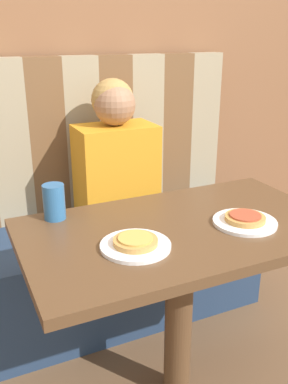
% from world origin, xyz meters
% --- Properties ---
extents(wall_back, '(7.00, 0.05, 2.60)m').
position_xyz_m(wall_back, '(0.00, 0.91, 1.30)').
color(wall_back, brown).
rests_on(wall_back, ground_plane).
extents(booth_seat, '(1.34, 0.52, 0.47)m').
position_xyz_m(booth_seat, '(0.00, 0.60, 0.23)').
color(booth_seat, navy).
rests_on(booth_seat, ground_plane).
extents(booth_backrest, '(1.34, 0.07, 0.75)m').
position_xyz_m(booth_backrest, '(0.00, 0.82, 0.84)').
color(booth_backrest, brown).
rests_on(booth_backrest, booth_seat).
extents(dining_table, '(1.06, 0.61, 0.71)m').
position_xyz_m(dining_table, '(0.00, 0.00, 0.61)').
color(dining_table, brown).
rests_on(dining_table, ground_plane).
extents(person, '(0.35, 0.23, 0.67)m').
position_xyz_m(person, '(0.00, 0.60, 0.78)').
color(person, orange).
rests_on(person, booth_seat).
extents(plate_left, '(0.21, 0.21, 0.01)m').
position_xyz_m(plate_left, '(-0.20, -0.07, 0.72)').
color(plate_left, white).
rests_on(plate_left, dining_table).
extents(plate_right, '(0.21, 0.21, 0.01)m').
position_xyz_m(plate_right, '(0.20, -0.07, 0.72)').
color(plate_right, white).
rests_on(plate_right, dining_table).
extents(pizza_left, '(0.13, 0.13, 0.02)m').
position_xyz_m(pizza_left, '(-0.20, -0.07, 0.73)').
color(pizza_left, '#C68E47').
rests_on(pizza_left, plate_left).
extents(pizza_right, '(0.13, 0.13, 0.02)m').
position_xyz_m(pizza_right, '(0.20, -0.07, 0.73)').
color(pizza_right, '#C68E47').
rests_on(pizza_right, plate_right).
extents(drinking_cup, '(0.07, 0.07, 0.12)m').
position_xyz_m(drinking_cup, '(-0.37, 0.24, 0.77)').
color(drinking_cup, '#2D669E').
rests_on(drinking_cup, dining_table).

